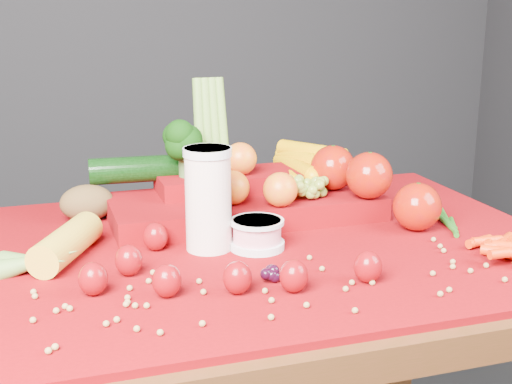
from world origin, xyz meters
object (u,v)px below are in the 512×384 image
object	(u,v)px
milk_glass	(208,195)
produce_mound	(262,187)
yogurt_bowl	(257,233)
table	(259,299)

from	to	relation	value
milk_glass	produce_mound	bearing A→B (deg)	45.83
milk_glass	produce_mound	xyz separation A→B (m)	(0.15, 0.15, -0.04)
yogurt_bowl	milk_glass	bearing A→B (deg)	163.51
table	yogurt_bowl	bearing A→B (deg)	-117.22
table	produce_mound	xyz separation A→B (m)	(0.06, 0.15, 0.17)
milk_glass	yogurt_bowl	world-z (taller)	milk_glass
milk_glass	table	bearing A→B (deg)	0.78
milk_glass	produce_mound	world-z (taller)	produce_mound
milk_glass	yogurt_bowl	bearing A→B (deg)	-16.49
table	produce_mound	bearing A→B (deg)	69.78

